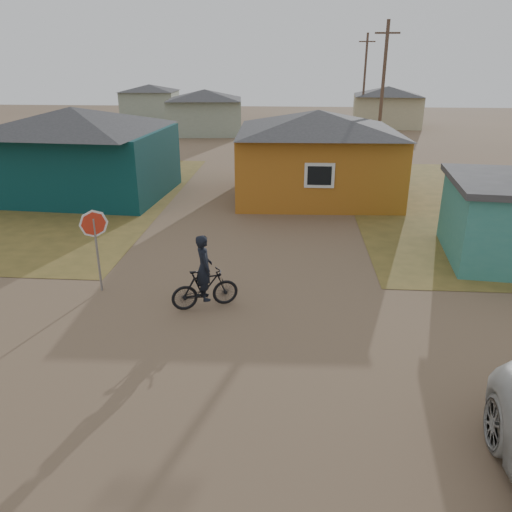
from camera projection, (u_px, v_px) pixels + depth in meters
The scene contains 10 objects.
ground at pixel (220, 365), 10.49m from camera, with size 120.00×120.00×0.00m, color brown.
house_teal at pixel (76, 151), 22.82m from camera, with size 8.93×7.08×4.00m.
house_yellow at pixel (317, 153), 22.55m from camera, with size 7.72×6.76×3.90m.
house_pale_west at pixel (205, 111), 41.71m from camera, with size 7.04×6.15×3.60m.
house_beige_east at pixel (387, 106), 46.18m from camera, with size 6.95×6.05×3.60m.
house_pale_north at pixel (150, 100), 53.41m from camera, with size 6.28×5.81×3.40m.
utility_pole_near at pixel (382, 93), 28.90m from camera, with size 1.40×0.20×8.00m.
utility_pole_far at pixel (364, 81), 43.65m from camera, with size 1.40×0.20×8.00m.
stop_sign at pixel (95, 232), 13.25m from camera, with size 0.75×0.17×2.32m.
cyclist at pixel (205, 282), 12.68m from camera, with size 1.80×1.13×1.97m.
Camera 1 is at (1.41, -8.81, 6.02)m, focal length 35.00 mm.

